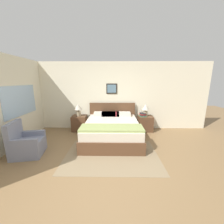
# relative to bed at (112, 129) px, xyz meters

# --- Properties ---
(ground_plane) EXTENTS (16.00, 16.00, 0.00)m
(ground_plane) POSITION_rel_bed_xyz_m (-0.14, -1.67, -0.33)
(ground_plane) COLOR olive
(wall_back) EXTENTS (7.72, 0.09, 2.60)m
(wall_back) POSITION_rel_bed_xyz_m (-0.14, 1.11, 0.97)
(wall_back) COLOR beige
(wall_back) RESTS_ON ground_plane
(wall_left) EXTENTS (0.08, 5.16, 2.60)m
(wall_left) POSITION_rel_bed_xyz_m (-2.82, -0.29, 0.97)
(wall_left) COLOR beige
(wall_left) RESTS_ON ground_plane
(area_rug_main) EXTENTS (2.38, 1.69, 0.01)m
(area_rug_main) POSITION_rel_bed_xyz_m (0.01, -1.03, -0.32)
(area_rug_main) COLOR #897556
(area_rug_main) RESTS_ON ground_plane
(bed) EXTENTS (1.77, 2.11, 1.05)m
(bed) POSITION_rel_bed_xyz_m (0.00, 0.00, 0.00)
(bed) COLOR brown
(bed) RESTS_ON ground_plane
(armchair) EXTENTS (0.81, 0.80, 0.90)m
(armchair) POSITION_rel_bed_xyz_m (-2.20, -1.03, -0.03)
(armchair) COLOR gray
(armchair) RESTS_ON ground_plane
(nightstand_near_window) EXTENTS (0.54, 0.50, 0.58)m
(nightstand_near_window) POSITION_rel_bed_xyz_m (-1.27, 0.80, -0.04)
(nightstand_near_window) COLOR brown
(nightstand_near_window) RESTS_ON ground_plane
(nightstand_by_door) EXTENTS (0.54, 0.50, 0.58)m
(nightstand_by_door) POSITION_rel_bed_xyz_m (1.27, 0.80, -0.04)
(nightstand_by_door) COLOR brown
(nightstand_by_door) RESTS_ON ground_plane
(table_lamp_near_window) EXTENTS (0.27, 0.27, 0.47)m
(table_lamp_near_window) POSITION_rel_bed_xyz_m (-1.28, 0.77, 0.56)
(table_lamp_near_window) COLOR gray
(table_lamp_near_window) RESTS_ON nightstand_near_window
(table_lamp_by_door) EXTENTS (0.27, 0.27, 0.47)m
(table_lamp_by_door) POSITION_rel_bed_xyz_m (1.26, 0.77, 0.56)
(table_lamp_by_door) COLOR gray
(table_lamp_by_door) RESTS_ON nightstand_by_door
(book_thick_bottom) EXTENTS (0.27, 0.31, 0.03)m
(book_thick_bottom) POSITION_rel_bed_xyz_m (1.15, 0.75, 0.27)
(book_thick_bottom) COLOR #4C7551
(book_thick_bottom) RESTS_ON nightstand_by_door
(book_hardcover_middle) EXTENTS (0.22, 0.23, 0.04)m
(book_hardcover_middle) POSITION_rel_bed_xyz_m (1.15, 0.75, 0.30)
(book_hardcover_middle) COLOR #232328
(book_hardcover_middle) RESTS_ON book_thick_bottom
(book_novel_upper) EXTENTS (0.23, 0.24, 0.04)m
(book_novel_upper) POSITION_rel_bed_xyz_m (1.15, 0.75, 0.34)
(book_novel_upper) COLOR #B7332D
(book_novel_upper) RESTS_ON book_hardcover_middle
(book_slim_near_top) EXTENTS (0.19, 0.22, 0.03)m
(book_slim_near_top) POSITION_rel_bed_xyz_m (1.15, 0.75, 0.37)
(book_slim_near_top) COLOR #232328
(book_slim_near_top) RESTS_ON book_novel_upper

